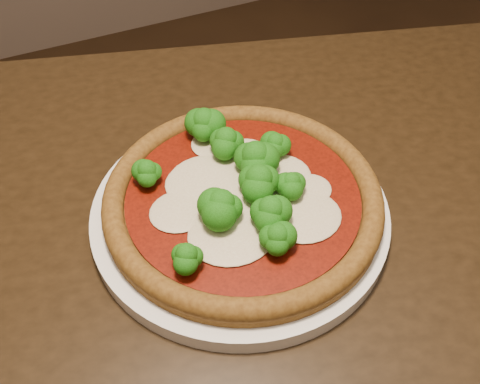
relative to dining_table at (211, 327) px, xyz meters
name	(u,v)px	position (x,y,z in m)	size (l,w,h in m)	color
dining_table	(211,327)	(0.00, 0.00, 0.00)	(1.26, 1.08, 0.75)	black
plate	(240,212)	(0.06, 0.05, 0.11)	(0.31, 0.31, 0.02)	white
pizza	(242,194)	(0.06, 0.05, 0.14)	(0.28, 0.28, 0.06)	brown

